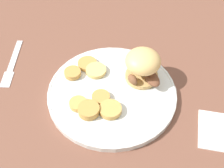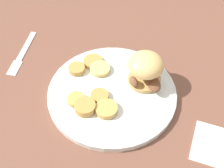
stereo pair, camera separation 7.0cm
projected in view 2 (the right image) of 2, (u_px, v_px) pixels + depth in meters
ground_plane at (112, 95)px, 0.73m from camera, size 4.00×4.00×0.00m
dinner_plate at (112, 93)px, 0.72m from camera, size 0.30×0.30×0.02m
sandwich at (146, 69)px, 0.70m from camera, size 0.10×0.09×0.08m
potato_round_0 at (100, 96)px, 0.70m from camera, size 0.04×0.04×0.01m
potato_round_1 at (106, 109)px, 0.67m from camera, size 0.05×0.05×0.01m
potato_round_2 at (77, 69)px, 0.75m from camera, size 0.04×0.04×0.01m
potato_round_3 at (85, 107)px, 0.68m from camera, size 0.05×0.05×0.02m
potato_round_4 at (100, 69)px, 0.76m from camera, size 0.05×0.05×0.01m
potato_round_5 at (76, 99)px, 0.69m from camera, size 0.04×0.04×0.01m
potato_round_6 at (93, 61)px, 0.77m from camera, size 0.05×0.05×0.01m
fork at (22, 53)px, 0.82m from camera, size 0.07×0.16×0.00m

